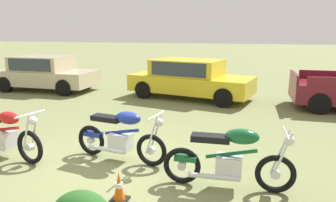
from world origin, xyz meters
TOP-DOWN VIEW (x-y plane):
  - ground_plane at (0.00, 0.00)m, footprint 120.00×120.00m
  - motorcycle_red at (-2.12, -0.19)m, footprint 2.07×0.74m
  - motorcycle_blue at (0.14, 0.28)m, footprint 1.96×0.64m
  - motorcycle_green at (2.24, -0.27)m, footprint 2.07×0.64m
  - car_beige at (-6.00, 6.23)m, footprint 4.16×1.93m
  - car_yellow at (0.17, 6.35)m, footprint 4.75×2.67m
  - traffic_cone at (0.73, -1.10)m, footprint 0.25×0.25m

SIDE VIEW (x-z plane):
  - ground_plane at x=0.00m, z-range 0.00..0.00m
  - traffic_cone at x=0.73m, z-range -0.02..0.44m
  - motorcycle_red at x=-2.12m, z-range -0.03..0.99m
  - motorcycle_blue at x=0.14m, z-range -0.02..1.00m
  - motorcycle_green at x=2.24m, z-range -0.01..1.00m
  - car_beige at x=-6.00m, z-range 0.08..1.51m
  - car_yellow at x=0.17m, z-range 0.08..1.51m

